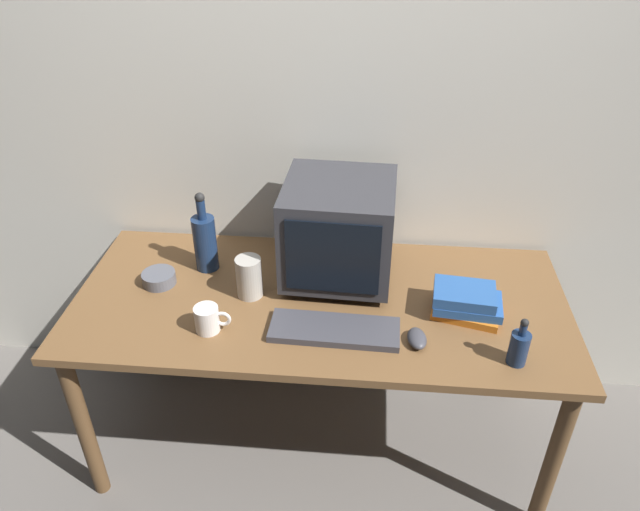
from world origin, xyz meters
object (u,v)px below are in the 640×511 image
(cd_spindle, at_px, (159,278))
(computer_mouse, at_px, (417,338))
(bottle_short, at_px, (519,347))
(mug, at_px, (208,319))
(bottle_tall, at_px, (205,241))
(metal_canister, at_px, (249,276))
(book_stack, at_px, (466,302))
(crt_monitor, at_px, (339,230))
(keyboard, at_px, (335,330))

(cd_spindle, bearing_deg, computer_mouse, -14.77)
(bottle_short, height_order, cd_spindle, bottle_short)
(mug, bearing_deg, bottle_tall, 104.52)
(cd_spindle, bearing_deg, mug, -44.55)
(bottle_short, bearing_deg, metal_canister, 162.86)
(computer_mouse, distance_m, bottle_tall, 0.85)
(computer_mouse, distance_m, book_stack, 0.24)
(bottle_short, bearing_deg, cd_spindle, 166.00)
(bottle_tall, bearing_deg, bottle_short, -21.52)
(bottle_tall, distance_m, cd_spindle, 0.21)
(bottle_tall, bearing_deg, metal_canister, -38.23)
(bottle_short, relative_size, book_stack, 0.67)
(metal_canister, bearing_deg, bottle_short, -17.14)
(book_stack, xyz_separation_m, mug, (-0.84, -0.16, -0.00))
(book_stack, bearing_deg, computer_mouse, -135.29)
(crt_monitor, bearing_deg, computer_mouse, -52.10)
(mug, distance_m, cd_spindle, 0.34)
(bottle_tall, xyz_separation_m, bottle_short, (1.06, -0.42, -0.06))
(mug, bearing_deg, computer_mouse, -0.26)
(keyboard, height_order, bottle_tall, bottle_tall)
(mug, bearing_deg, metal_canister, 64.21)
(computer_mouse, height_order, metal_canister, metal_canister)
(crt_monitor, height_order, keyboard, crt_monitor)
(bottle_short, bearing_deg, mug, 176.21)
(cd_spindle, height_order, metal_canister, metal_canister)
(crt_monitor, bearing_deg, bottle_tall, 179.32)
(bottle_short, distance_m, mug, 0.97)
(book_stack, bearing_deg, bottle_short, -60.48)
(bottle_short, xyz_separation_m, metal_canister, (-0.87, 0.27, 0.01))
(mug, bearing_deg, book_stack, 11.02)
(crt_monitor, xyz_separation_m, book_stack, (0.44, -0.19, -0.15))
(keyboard, height_order, book_stack, book_stack)
(metal_canister, bearing_deg, cd_spindle, 174.38)
(computer_mouse, xyz_separation_m, metal_canister, (-0.57, 0.21, 0.06))
(computer_mouse, bearing_deg, keyboard, 167.99)
(bottle_tall, height_order, book_stack, bottle_tall)
(mug, relative_size, cd_spindle, 1.00)
(crt_monitor, xyz_separation_m, bottle_short, (0.57, -0.41, -0.13))
(bottle_tall, relative_size, mug, 2.61)
(keyboard, bearing_deg, mug, -175.18)
(bottle_tall, xyz_separation_m, mug, (0.09, -0.35, -0.07))
(crt_monitor, distance_m, bottle_tall, 0.50)
(bottle_tall, relative_size, cd_spindle, 2.61)
(crt_monitor, relative_size, keyboard, 0.96)
(computer_mouse, bearing_deg, metal_canister, 153.58)
(keyboard, bearing_deg, cd_spindle, 163.37)
(crt_monitor, relative_size, bottle_short, 2.40)
(crt_monitor, height_order, bottle_tall, crt_monitor)
(crt_monitor, distance_m, mug, 0.55)
(keyboard, xyz_separation_m, book_stack, (0.43, 0.14, 0.03))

